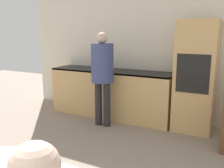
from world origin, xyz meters
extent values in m
cube|color=silver|center=(0.00, 5.18, 1.30)|extent=(6.22, 0.05, 2.60)
cube|color=tan|center=(-1.06, 4.83, 0.45)|extent=(2.41, 0.60, 0.91)
cube|color=black|center=(-1.06, 4.83, 0.89)|extent=(2.41, 0.60, 0.03)
cube|color=tan|center=(0.50, 4.84, 0.91)|extent=(0.62, 0.58, 1.82)
cube|color=black|center=(0.50, 4.55, 1.00)|extent=(0.50, 0.01, 0.60)
sphere|color=beige|center=(0.53, 1.22, 1.17)|extent=(0.18, 0.18, 0.18)
cylinder|color=#262628|center=(-1.03, 4.30, 0.39)|extent=(0.12, 0.12, 0.78)
cylinder|color=#262628|center=(-0.86, 4.30, 0.39)|extent=(0.12, 0.12, 0.78)
cylinder|color=#3D477A|center=(-0.95, 4.30, 1.11)|extent=(0.38, 0.38, 0.65)
sphere|color=beige|center=(-0.95, 4.30, 1.53)|extent=(0.18, 0.18, 0.18)
camera|label=1|loc=(1.13, 0.64, 1.63)|focal=40.00mm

